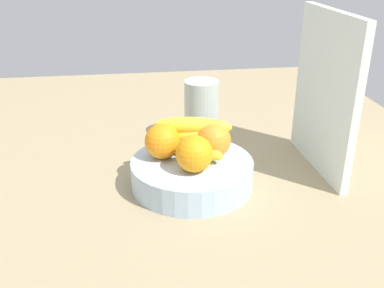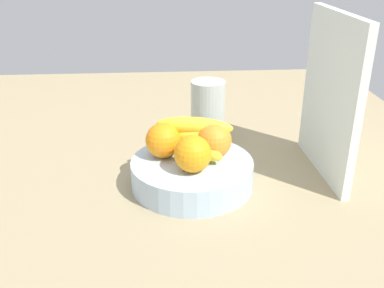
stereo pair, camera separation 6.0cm
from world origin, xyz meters
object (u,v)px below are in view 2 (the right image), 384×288
at_px(orange_front_right, 214,141).
at_px(thermos_tumbler, 208,112).
at_px(cutting_board, 331,96).
at_px(orange_center, 163,139).
at_px(banana_bunch, 191,136).
at_px(orange_front_left, 193,154).
at_px(fruit_bowl, 192,173).

height_order(orange_front_right, thermos_tumbler, thermos_tumbler).
xyz_separation_m(cutting_board, thermos_tumbler, (-0.19, -0.25, -0.10)).
xyz_separation_m(orange_center, cutting_board, (-0.02, 0.37, 0.08)).
distance_m(orange_front_right, banana_bunch, 0.05).
bearing_deg(orange_front_right, orange_front_left, -39.57).
height_order(fruit_bowl, orange_front_left, orange_front_left).
distance_m(orange_front_right, cutting_board, 0.27).
distance_m(orange_center, banana_bunch, 0.06).
bearing_deg(orange_center, orange_front_right, 82.50).
height_order(fruit_bowl, cutting_board, cutting_board).
height_order(orange_center, banana_bunch, banana_bunch).
relative_size(fruit_bowl, cutting_board, 0.73).
height_order(orange_center, cutting_board, cutting_board).
relative_size(orange_front_right, cutting_board, 0.21).
bearing_deg(fruit_bowl, orange_center, -117.44).
height_order(orange_front_right, cutting_board, cutting_board).
bearing_deg(banana_bunch, orange_front_left, -2.07).
bearing_deg(orange_front_left, orange_center, -141.93).
bearing_deg(cutting_board, banana_bunch, -88.72).
bearing_deg(orange_front_right, fruit_bowl, -70.70).
distance_m(orange_front_left, orange_center, 0.10).
distance_m(fruit_bowl, orange_front_left, 0.08).
height_order(fruit_bowl, banana_bunch, banana_bunch).
height_order(orange_front_left, orange_front_right, same).
bearing_deg(fruit_bowl, orange_front_right, 109.30).
distance_m(fruit_bowl, banana_bunch, 0.08).
xyz_separation_m(fruit_bowl, banana_bunch, (-0.04, 0.00, 0.07)).
bearing_deg(orange_front_left, fruit_bowl, 177.90).
xyz_separation_m(orange_center, banana_bunch, (-0.00, 0.06, 0.00)).
relative_size(orange_front_right, banana_bunch, 0.42).
bearing_deg(fruit_bowl, orange_front_left, -2.10).
xyz_separation_m(orange_front_left, orange_center, (-0.08, -0.06, 0.00)).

